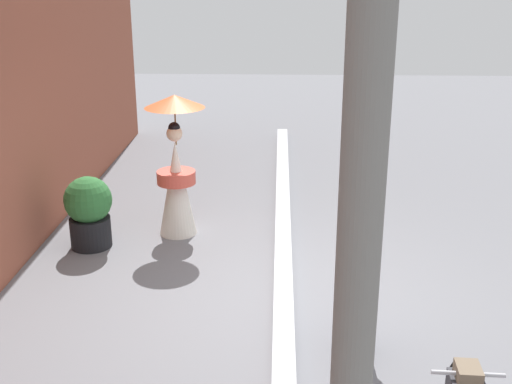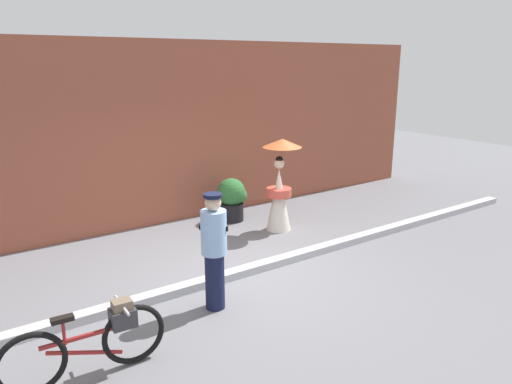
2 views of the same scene
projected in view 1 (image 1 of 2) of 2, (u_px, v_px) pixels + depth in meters
The scene contains 6 objects.
ground_plane at pixel (283, 298), 6.75m from camera, with size 30.00×30.00×0.00m, color slate.
sidewalk_curb at pixel (283, 293), 6.73m from camera, with size 14.00×0.20×0.12m, color #B2B2B7.
person_officer at pixel (359, 262), 5.61m from camera, with size 0.34×0.34×1.60m.
person_with_parasol at pixel (176, 168), 8.12m from camera, with size 0.75×0.75×1.80m.
potted_plant_by_door at pixel (90, 210), 7.86m from camera, with size 0.59×0.58×0.90m.
utility_pole at pixel (361, 204), 2.48m from camera, with size 0.18×0.18×4.80m, color slate.
Camera 1 is at (-6.02, 0.06, 3.26)m, focal length 45.31 mm.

